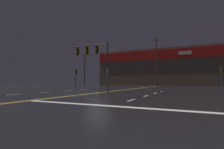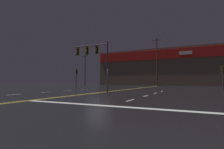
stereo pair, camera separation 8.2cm
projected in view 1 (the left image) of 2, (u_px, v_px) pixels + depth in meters
The scene contains 7 objects.
ground_plane at pixel (98, 93), 17.91m from camera, with size 200.00×200.00×0.00m, color black.
road_markings at pixel (100, 94), 15.86m from camera, with size 16.19×60.00×0.01m.
traffic_signal_median at pixel (92, 54), 19.58m from camera, with size 4.63×0.36×5.46m.
traffic_signal_corner_northeast at pixel (222, 72), 23.90m from camera, with size 0.42×0.36×3.31m.
traffic_signal_corner_northwest at pixel (76, 74), 33.89m from camera, with size 0.42×0.36×3.54m.
building_backdrop at pixel (162, 68), 53.02m from camera, with size 38.25×10.23×10.54m.
utility_pole_row at pixel (158, 64), 46.01m from camera, with size 47.56×0.26×12.80m.
Camera 1 is at (9.04, -15.60, 1.14)m, focal length 28.00 mm.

